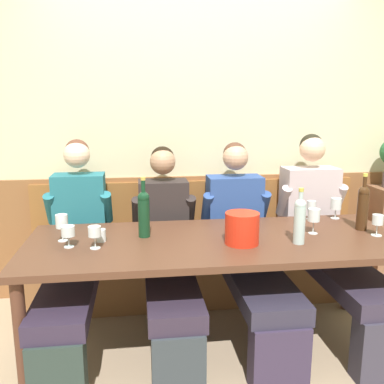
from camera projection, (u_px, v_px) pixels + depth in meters
ground_plane at (219, 358)px, 2.63m from camera, size 6.80×6.80×0.02m
room_wall_back at (195, 123)px, 3.39m from camera, size 6.80×0.08×2.80m
wood_wainscot_panel at (196, 233)px, 3.53m from camera, size 6.80×0.03×0.97m
wall_bench at (200, 265)px, 3.37m from camera, size 2.63×0.42×0.94m
dining_table at (216, 250)px, 2.61m from camera, size 2.33×0.90×0.73m
person_center_right_seat at (74, 245)px, 2.82m from camera, size 0.48×1.31×1.30m
person_center_left_seat at (167, 244)px, 2.90m from camera, size 0.48×1.32×1.24m
person_right_seat at (245, 240)px, 2.96m from camera, size 0.52×1.32×1.27m
person_left_seat at (327, 233)px, 3.05m from camera, size 0.53×1.32×1.32m
ice_bucket at (242, 228)px, 2.49m from camera, size 0.20×0.20×0.19m
wine_bottle_clear_water at (144, 212)px, 2.61m from camera, size 0.07×0.07×0.38m
wine_bottle_green_tall at (363, 206)px, 2.76m from camera, size 0.07×0.07×0.38m
wine_bottle_amber_mid at (300, 219)px, 2.48m from camera, size 0.07×0.07×0.34m
wine_glass_center_front at (247, 217)px, 2.78m from camera, size 0.08×0.08×0.13m
wine_glass_right_end at (68, 232)px, 2.43m from camera, size 0.08×0.08×0.13m
wine_glass_left_end at (378, 221)px, 2.64m from camera, size 0.07×0.07×0.14m
wine_glass_by_bottle at (336, 205)px, 3.04m from camera, size 0.08×0.08×0.15m
wine_glass_mid_left at (95, 232)px, 2.41m from camera, size 0.07×0.07×0.13m
wine_glass_center_rear at (62, 222)px, 2.53m from camera, size 0.07×0.07×0.17m
wine_glass_near_bucket at (311, 207)px, 3.02m from camera, size 0.06×0.06×0.14m
wine_glass_mid_right at (314, 216)px, 2.68m from camera, size 0.08×0.08×0.16m
water_tumbler_right at (101, 235)px, 2.54m from camera, size 0.06×0.06×0.08m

